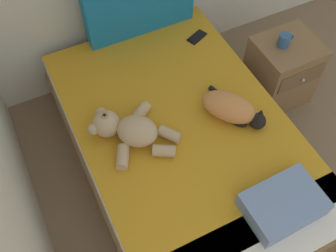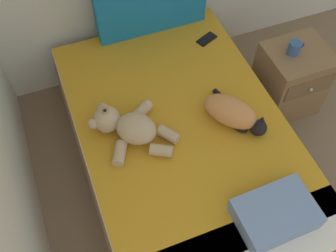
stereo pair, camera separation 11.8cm
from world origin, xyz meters
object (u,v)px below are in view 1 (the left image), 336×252
Objects in this scene: patterned_cushion at (139,2)px; throw_pillow at (283,204)px; cat at (231,108)px; mug at (284,40)px; cell_phone at (197,37)px; nightstand at (281,71)px; bed at (181,146)px; teddy_bear at (128,130)px.

throw_pillow is at bearing -86.52° from patterned_cushion.
patterned_cushion is at bearing 100.31° from cat.
throw_pillow is at bearing -125.46° from mug.
cat is (0.17, -0.96, -0.17)m from patterned_cushion.
nightstand is (0.51, -0.40, -0.22)m from cell_phone.
cell_phone is 0.60m from mug.
bed is 11.80× the size of cell_phone.
patterned_cushion reaches higher than teddy_bear.
teddy_bear is (-0.32, 0.06, 0.32)m from bed.
cat reaches higher than bed.
throw_pillow reaches higher than cell_phone.
patterned_cushion is 1.59× the size of teddy_bear.
cat is 0.69m from mug.
nightstand is at bearing 24.62° from cat.
patterned_cushion is at bearing 93.48° from throw_pillow.
teddy_bear is (-0.62, 0.13, 0.00)m from cat.
patterned_cushion is at bearing 140.70° from mug.
cell_phone is at bearing 36.58° from teddy_bear.
patterned_cushion reaches higher than throw_pillow.
cell_phone is 0.41× the size of throw_pillow.
cell_phone is 1.36m from throw_pillow.
cell_phone is 1.37× the size of mug.
patterned_cushion is at bearing 82.26° from bed.
mug is at bearing 15.48° from bed.
cell_phone is (0.44, 0.63, 0.25)m from bed.
bed is at bearing -10.60° from teddy_bear.
bed is at bearing 166.90° from cat.
mug is at bearing 27.70° from cat.
bed is 0.46m from teddy_bear.
teddy_bear is 2.99× the size of cell_phone.
throw_pillow is (0.10, -1.60, -0.18)m from patterned_cushion.
cat is at bearing -152.30° from mug.
cell_phone is 0.68m from nightstand.
throw_pillow is at bearing -96.85° from cat.
throw_pillow is at bearing -54.94° from teddy_bear.
cat is at bearing -155.38° from nightstand.
throw_pillow reaches higher than bed.
cell_phone is (0.76, 0.57, -0.07)m from teddy_bear.
nightstand is (0.83, -0.66, -0.45)m from patterned_cushion.
cell_phone is at bearing -38.93° from patterned_cushion.
teddy_bear is 4.10× the size of mug.
teddy_bear is at bearing -171.21° from mug.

